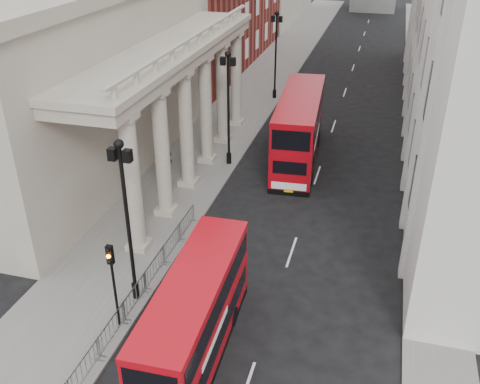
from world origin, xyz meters
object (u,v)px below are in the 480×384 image
(bus_near, at_px, (195,316))
(pedestrian_c, at_px, (187,159))
(lamp_post_mid, at_px, (228,101))
(pedestrian_a, at_px, (168,158))
(lamp_post_south, at_px, (127,212))
(bus_far, at_px, (299,127))
(lamp_post_north, at_px, (276,49))
(pedestrian_b, at_px, (186,147))
(traffic_light, at_px, (112,272))

(bus_near, distance_m, pedestrian_c, 17.97)
(lamp_post_mid, xyz_separation_m, pedestrian_a, (-4.01, -2.03, -3.97))
(lamp_post_south, height_order, pedestrian_a, lamp_post_south)
(bus_near, relative_size, bus_far, 0.80)
(pedestrian_a, height_order, pedestrian_c, pedestrian_c)
(lamp_post_north, height_order, pedestrian_c, lamp_post_north)
(lamp_post_north, xyz_separation_m, pedestrian_b, (-3.42, -15.85, -3.91))
(bus_far, distance_m, pedestrian_b, 8.58)
(bus_far, distance_m, pedestrian_c, 8.53)
(traffic_light, relative_size, bus_far, 0.36)
(bus_far, relative_size, pedestrian_c, 6.27)
(lamp_post_south, relative_size, traffic_light, 1.93)
(bus_near, bearing_deg, pedestrian_b, 110.12)
(lamp_post_south, height_order, pedestrian_b, lamp_post_south)
(lamp_post_north, bearing_deg, bus_far, -70.99)
(pedestrian_c, bearing_deg, pedestrian_b, 108.33)
(traffic_light, bearing_deg, bus_near, -9.31)
(pedestrian_b, bearing_deg, lamp_post_north, -111.70)
(traffic_light, bearing_deg, pedestrian_a, 104.40)
(bus_near, height_order, pedestrian_b, bus_near)
(bus_far, bearing_deg, pedestrian_c, -154.41)
(lamp_post_mid, height_order, pedestrian_b, lamp_post_mid)
(lamp_post_south, height_order, pedestrian_c, lamp_post_south)
(lamp_post_south, xyz_separation_m, lamp_post_north, (0.00, 32.00, 0.00))
(lamp_post_south, xyz_separation_m, bus_near, (4.10, -2.67, -2.80))
(pedestrian_a, height_order, pedestrian_b, pedestrian_b)
(lamp_post_south, xyz_separation_m, bus_far, (4.77, 18.16, -2.28))
(lamp_post_south, relative_size, lamp_post_north, 1.00)
(lamp_post_mid, relative_size, pedestrian_b, 4.71)
(lamp_post_north, relative_size, bus_far, 0.70)
(pedestrian_a, xyz_separation_m, pedestrian_b, (0.59, 2.18, 0.06))
(pedestrian_a, distance_m, pedestrian_c, 1.50)
(lamp_post_south, distance_m, lamp_post_north, 32.00)
(lamp_post_north, xyz_separation_m, bus_near, (4.10, -34.67, -2.80))
(traffic_light, distance_m, bus_near, 4.17)
(pedestrian_a, bearing_deg, bus_near, -79.15)
(lamp_post_north, xyz_separation_m, pedestrian_c, (-2.51, -18.00, -3.85))
(pedestrian_c, bearing_deg, lamp_post_south, -84.33)
(lamp_post_north, relative_size, pedestrian_b, 4.71)
(traffic_light, relative_size, bus_near, 0.46)
(lamp_post_south, distance_m, pedestrian_c, 14.74)
(bus_near, bearing_deg, pedestrian_a, 114.32)
(pedestrian_a, bearing_deg, lamp_post_south, -89.11)
(bus_near, relative_size, pedestrian_b, 5.34)
(lamp_post_mid, relative_size, bus_near, 0.88)
(pedestrian_c, bearing_deg, lamp_post_north, 77.55)
(lamp_post_north, xyz_separation_m, pedestrian_a, (-4.01, -18.03, -3.97))
(bus_near, height_order, bus_far, bus_far)
(bus_far, height_order, pedestrian_b, bus_far)
(traffic_light, bearing_deg, bus_far, 76.97)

